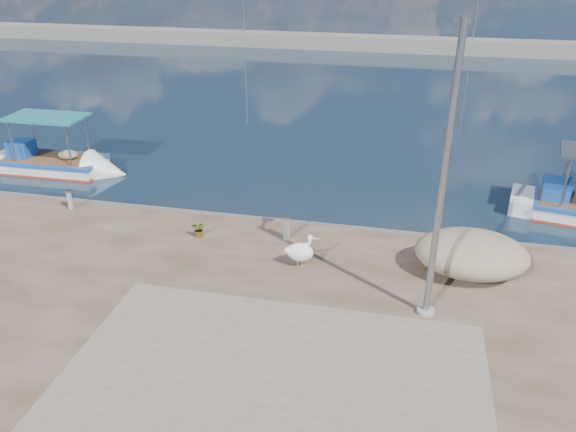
# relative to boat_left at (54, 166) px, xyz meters

# --- Properties ---
(ground) EXTENTS (1400.00, 1400.00, 0.00)m
(ground) POSITION_rel_boat_left_xyz_m (11.19, -8.50, -0.22)
(ground) COLOR #162635
(ground) RESTS_ON ground
(quay_patch) EXTENTS (9.00, 7.00, 0.01)m
(quay_patch) POSITION_rel_boat_left_xyz_m (12.19, -11.50, 0.29)
(quay_patch) COLOR gray
(quay_patch) RESTS_ON quay
(breakwater) EXTENTS (120.00, 2.20, 7.50)m
(breakwater) POSITION_rel_boat_left_xyz_m (11.19, 31.50, 0.39)
(breakwater) COLOR gray
(breakwater) RESTS_ON ground
(boat_left) EXTENTS (5.78, 2.01, 2.77)m
(boat_left) POSITION_rel_boat_left_xyz_m (0.00, 0.00, 0.00)
(boat_left) COLOR white
(boat_left) RESTS_ON ground
(pelican) EXTENTS (1.05, 0.61, 1.00)m
(pelican) POSITION_rel_boat_left_xyz_m (11.87, -6.17, 0.76)
(pelican) COLOR tan
(pelican) RESTS_ON quay
(lamp_post) EXTENTS (0.44, 0.96, 7.00)m
(lamp_post) POSITION_rel_boat_left_xyz_m (15.36, -7.65, 3.58)
(lamp_post) COLOR gray
(lamp_post) RESTS_ON quay
(bollard_near) EXTENTS (0.26, 0.26, 0.79)m
(bollard_near) POSITION_rel_boat_left_xyz_m (11.13, -4.67, 0.71)
(bollard_near) COLOR gray
(bollard_near) RESTS_ON quay
(bollard_far) EXTENTS (0.23, 0.23, 0.69)m
(bollard_far) POSITION_rel_boat_left_xyz_m (3.41, -4.16, 0.66)
(bollard_far) COLOR gray
(bollard_far) RESTS_ON quay
(potted_plant) EXTENTS (0.58, 0.54, 0.51)m
(potted_plant) POSITION_rel_boat_left_xyz_m (8.46, -5.12, 0.54)
(potted_plant) COLOR #33722D
(potted_plant) RESTS_ON quay
(net_pile_c) EXTENTS (3.08, 2.20, 1.21)m
(net_pile_c) POSITION_rel_boat_left_xyz_m (16.53, -5.52, 0.89)
(net_pile_c) COLOR tan
(net_pile_c) RESTS_ON quay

